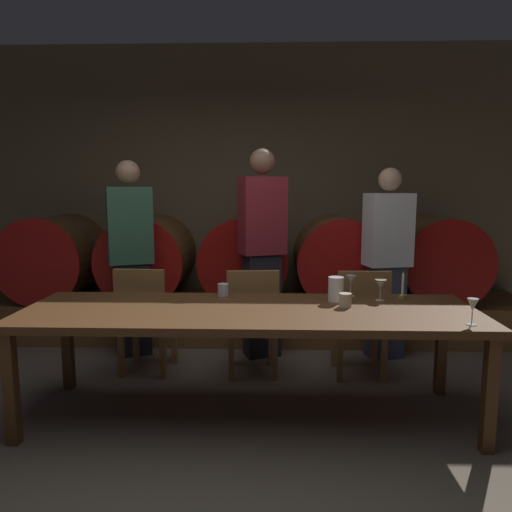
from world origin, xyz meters
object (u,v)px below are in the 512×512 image
(pitcher, at_px, (336,289))
(wine_barrel_far_left, at_px, (56,257))
(wine_barrel_right, at_px, (337,258))
(chair_left, at_px, (145,315))
(guest_right, at_px, (387,262))
(cup_left, at_px, (223,290))
(wine_barrel_far_right, at_px, (434,258))
(candle_center, at_px, (403,291))
(dining_table, at_px, (250,317))
(chair_center, at_px, (252,317))
(guest_center, at_px, (262,251))
(wine_barrel_left, at_px, (149,257))
(wine_glass_right, at_px, (473,306))
(guest_left, at_px, (131,257))
(wine_glass_center, at_px, (381,285))
(wine_barrel_center, at_px, (245,258))
(chair_right, at_px, (361,318))
(cup_right, at_px, (345,300))
(wine_glass_left, at_px, (351,281))

(pitcher, bearing_deg, wine_barrel_far_left, 149.38)
(wine_barrel_far_left, distance_m, wine_barrel_right, 2.84)
(chair_left, xyz_separation_m, guest_right, (2.03, 0.46, 0.37))
(chair_left, height_order, cup_left, chair_left)
(wine_barrel_far_left, bearing_deg, wine_barrel_far_right, 0.00)
(candle_center, bearing_deg, guest_right, 84.30)
(wine_barrel_right, distance_m, dining_table, 1.95)
(chair_center, distance_m, guest_center, 0.68)
(chair_center, bearing_deg, wine_barrel_left, -49.90)
(wine_barrel_far_right, distance_m, wine_glass_right, 2.16)
(dining_table, distance_m, guest_left, 1.63)
(candle_center, bearing_deg, chair_center, 161.16)
(wine_glass_center, distance_m, wine_glass_right, 0.70)
(wine_barrel_right, height_order, guest_left, guest_left)
(candle_center, bearing_deg, pitcher, -168.37)
(wine_barrel_center, distance_m, chair_right, 1.49)
(wine_barrel_far_right, relative_size, guest_left, 0.53)
(wine_glass_center, relative_size, cup_right, 1.62)
(wine_barrel_left, relative_size, wine_glass_center, 6.30)
(wine_barrel_center, relative_size, guest_right, 0.56)
(dining_table, distance_m, chair_left, 1.15)
(wine_glass_center, bearing_deg, chair_right, 96.13)
(candle_center, distance_m, cup_right, 0.51)
(chair_left, bearing_deg, candle_center, 172.19)
(guest_left, height_order, candle_center, guest_left)
(pitcher, bearing_deg, wine_barrel_far_right, 53.03)
(candle_center, relative_size, wine_glass_center, 1.34)
(wine_barrel_left, bearing_deg, cup_right, -44.90)
(wine_glass_left, height_order, cup_right, wine_glass_left)
(chair_center, xyz_separation_m, guest_center, (0.07, 0.49, 0.46))
(candle_center, bearing_deg, wine_barrel_center, 129.19)
(pitcher, bearing_deg, candle_center, 11.63)
(wine_barrel_right, relative_size, chair_left, 1.05)
(guest_left, bearing_deg, wine_glass_left, 134.51)
(guest_right, bearing_deg, wine_barrel_right, -72.65)
(wine_barrel_center, bearing_deg, candle_center, -50.81)
(guest_left, relative_size, candle_center, 8.79)
(wine_barrel_right, distance_m, candle_center, 1.48)
(wine_barrel_far_right, relative_size, chair_center, 1.05)
(pitcher, bearing_deg, chair_center, 141.83)
(wine_barrel_far_left, distance_m, candle_center, 3.44)
(pitcher, bearing_deg, wine_barrel_center, 114.49)
(dining_table, relative_size, wine_glass_right, 19.03)
(dining_table, relative_size, guest_left, 1.68)
(chair_right, relative_size, wine_glass_right, 5.73)
(chair_left, relative_size, guest_right, 0.53)
(wine_barrel_center, distance_m, wine_barrel_far_right, 1.88)
(dining_table, height_order, candle_center, candle_center)
(chair_right, bearing_deg, cup_left, 16.78)
(wine_glass_center, bearing_deg, cup_right, -144.95)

